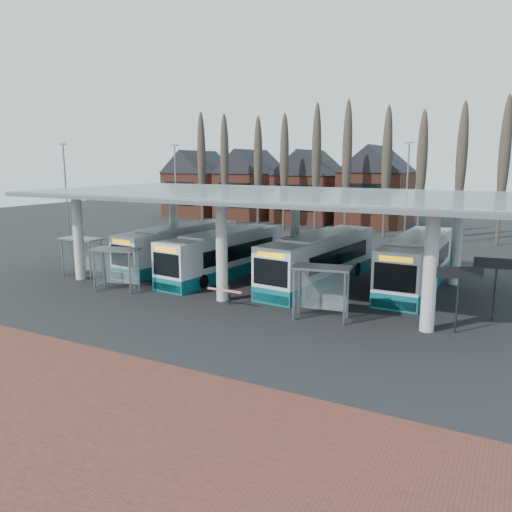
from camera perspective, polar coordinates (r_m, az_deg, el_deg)
The scene contains 18 objects.
ground at distance 28.68m, azimuth -6.50°, elevation -6.23°, with size 140.00×140.00×0.00m, color black.
brick_strip at distance 20.61m, azimuth -26.31°, elevation -14.22°, with size 70.00×10.00×0.03m, color brown.
station_canopy at distance 34.43m, azimuth 0.87°, elevation 6.30°, with size 32.00×16.00×6.34m.
poplar_row at distance 57.73m, azimuth 12.47°, elevation 10.89°, with size 45.10×1.10×14.50m.
townhouse_row at distance 73.63m, azimuth 2.74°, elevation 8.82°, with size 36.80×10.30×12.25m.
lamp_post_a at distance 55.91m, azimuth -9.15°, elevation 7.49°, with size 0.80×0.16×10.17m.
lamp_post_b at distance 49.60m, azimuth 16.83°, elevation 6.79°, with size 0.80×0.16×10.17m.
lamp_post_d at distance 55.49m, azimuth -20.88°, elevation 6.91°, with size 0.80×0.16×10.17m.
bus_0 at distance 40.48m, azimuth -8.67°, elevation 0.98°, with size 3.60×12.19×3.34m.
bus_1 at distance 36.94m, azimuth -3.70°, elevation 0.14°, with size 3.78×12.20×3.33m.
bus_2 at distance 34.73m, azimuth 7.30°, elevation -0.45°, with size 4.00×12.87×3.52m.
bus_3 at distance 35.20m, azimuth 17.88°, elevation -0.74°, with size 2.79×12.68×3.52m.
shelter_0 at distance 38.88m, azimuth -19.16°, elevation 0.85°, with size 3.15×1.71×2.85m.
shelter_1 at distance 33.87m, azimuth -15.59°, elevation -0.41°, with size 3.27×2.15×2.79m.
shelter_2 at distance 26.86m, azimuth 7.53°, elevation -2.77°, with size 3.33×2.05×2.89m.
info_sign_0 at distance 26.12m, azimuth 22.20°, elevation -2.32°, with size 2.09×1.04×3.33m.
info_sign_1 at distance 29.00m, azimuth 25.81°, elevation -1.28°, with size 2.27×0.40×3.38m.
barrier at distance 29.21m, azimuth -3.50°, elevation -4.07°, with size 2.28×0.62×1.14m.
Camera 1 is at (15.63, -22.57, 8.31)m, focal length 35.00 mm.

